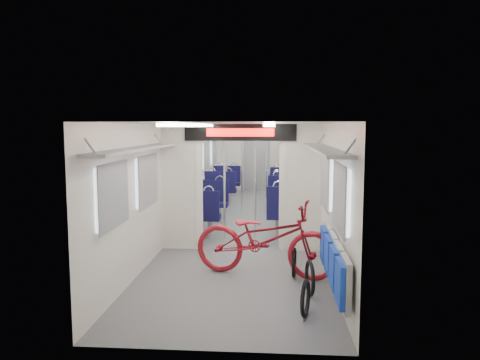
{
  "coord_description": "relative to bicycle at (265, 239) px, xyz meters",
  "views": [
    {
      "loc": [
        0.6,
        -10.45,
        2.25
      ],
      "look_at": [
        -0.04,
        -1.65,
        1.24
      ],
      "focal_mm": 35.0,
      "sensor_mm": 36.0,
      "label": 1
    }
  ],
  "objects": [
    {
      "name": "carriage",
      "position": [
        -0.48,
        3.29,
        0.93
      ],
      "size": [
        12.0,
        12.02,
        2.31
      ],
      "color": "#515456",
      "rests_on": "ground"
    },
    {
      "name": "bicycle",
      "position": [
        0.0,
        0.0,
        0.0
      ],
      "size": [
        2.3,
        1.23,
        1.15
      ],
      "primitive_type": "imported",
      "rotation": [
        0.0,
        0.0,
        1.34
      ],
      "color": "maroon",
      "rests_on": "ground"
    },
    {
      "name": "flip_bench",
      "position": [
        0.88,
        -1.15,
        0.01
      ],
      "size": [
        0.12,
        2.14,
        0.56
      ],
      "color": "gray",
      "rests_on": "carriage"
    },
    {
      "name": "bike_hoop_a",
      "position": [
        0.51,
        -1.51,
        -0.37
      ],
      "size": [
        0.16,
        0.45,
        0.46
      ],
      "primitive_type": "torus",
      "rotation": [
        1.57,
        0.0,
        1.32
      ],
      "color": "black",
      "rests_on": "ground"
    },
    {
      "name": "bike_hoop_b",
      "position": [
        0.62,
        -0.8,
        -0.36
      ],
      "size": [
        0.11,
        0.49,
        0.49
      ],
      "primitive_type": "torus",
      "rotation": [
        1.57,
        0.0,
        1.7
      ],
      "color": "black",
      "rests_on": "ground"
    },
    {
      "name": "bike_hoop_c",
      "position": [
        0.44,
        -0.02,
        -0.38
      ],
      "size": [
        0.1,
        0.45,
        0.45
      ],
      "primitive_type": "torus",
      "rotation": [
        1.57,
        0.0,
        1.47
      ],
      "color": "black",
      "rests_on": "ground"
    },
    {
      "name": "seat_bay_near_left",
      "position": [
        -1.41,
        3.27,
        -0.04
      ],
      "size": [
        0.9,
        2.0,
        1.08
      ],
      "color": "black",
      "rests_on": "ground"
    },
    {
      "name": "seat_bay_near_right",
      "position": [
        0.46,
        3.65,
        -0.01
      ],
      "size": [
        0.95,
        2.26,
        1.16
      ],
      "color": "black",
      "rests_on": "ground"
    },
    {
      "name": "seat_bay_far_left",
      "position": [
        -1.41,
        7.33,
        -0.04
      ],
      "size": [
        0.9,
        2.03,
        1.09
      ],
      "color": "black",
      "rests_on": "ground"
    },
    {
      "name": "seat_bay_far_right",
      "position": [
        0.46,
        6.9,
        -0.04
      ],
      "size": [
        0.9,
        2.02,
        1.08
      ],
      "color": "black",
      "rests_on": "ground"
    },
    {
      "name": "stanchion_near_left",
      "position": [
        -0.86,
        2.36,
        0.58
      ],
      "size": [
        0.05,
        0.05,
        2.3
      ],
      "primitive_type": "cylinder",
      "color": "silver",
      "rests_on": "ground"
    },
    {
      "name": "stanchion_near_right",
      "position": [
        -0.25,
        2.38,
        0.58
      ],
      "size": [
        0.05,
        0.05,
        2.3
      ],
      "primitive_type": "cylinder",
      "color": "silver",
      "rests_on": "ground"
    },
    {
      "name": "stanchion_far_left",
      "position": [
        -0.71,
        5.11,
        0.58
      ],
      "size": [
        0.04,
        0.04,
        2.3
      ],
      "primitive_type": "cylinder",
      "color": "silver",
      "rests_on": "ground"
    },
    {
      "name": "stanchion_far_right",
      "position": [
        -0.07,
        5.2,
        0.58
      ],
      "size": [
        0.04,
        0.04,
        2.3
      ],
      "primitive_type": "cylinder",
      "color": "silver",
      "rests_on": "ground"
    }
  ]
}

